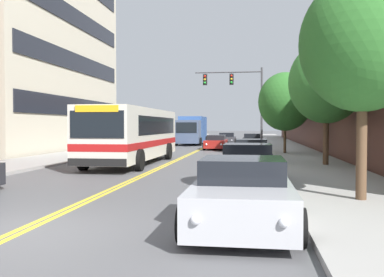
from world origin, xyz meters
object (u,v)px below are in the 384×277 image
street_tree_right_near (363,43)px  street_tree_right_mid (326,82)px  car_champagne_parked_right_far (251,152)px  car_dark_grey_moving_lead (227,139)px  car_red_moving_second (216,143)px  car_beige_parked_left_near (142,144)px  car_black_parked_right_mid (252,140)px  traffic_signal_mast (239,92)px  car_slate_blue_parked_left_far (162,140)px  box_truck (192,130)px  street_tree_right_far (285,102)px  city_bus (134,133)px  car_silver_parked_right_foreground (242,195)px  street_lamp_left_near (4,55)px  car_navy_parked_right_end (247,166)px

street_tree_right_near → street_tree_right_mid: street_tree_right_mid is taller
car_champagne_parked_right_far → car_dark_grey_moving_lead: 22.27m
car_champagne_parked_right_far → car_red_moving_second: size_ratio=0.95×
car_beige_parked_left_near → car_black_parked_right_mid: (8.82, 8.55, 0.01)m
car_red_moving_second → traffic_signal_mast: size_ratio=0.70×
street_tree_right_near → street_tree_right_mid: bearing=85.7°
car_slate_blue_parked_left_far → car_black_parked_right_mid: size_ratio=1.05×
car_black_parked_right_mid → street_tree_right_mid: 21.07m
box_truck → street_tree_right_far: 17.89m
street_tree_right_far → city_bus: bearing=-137.5°
car_silver_parked_right_foreground → street_tree_right_far: (2.40, 21.72, 3.07)m
car_champagne_parked_right_far → street_lamp_left_near: 13.43m
car_dark_grey_moving_lead → street_tree_right_near: (5.57, -34.49, 3.56)m
street_lamp_left_near → car_black_parked_right_mid: bearing=70.8°
car_slate_blue_parked_left_far → box_truck: 5.82m
car_slate_blue_parked_left_far → box_truck: size_ratio=0.62×
car_slate_blue_parked_left_far → street_lamp_left_near: size_ratio=0.58×
car_champagne_parked_right_far → car_black_parked_right_mid: bearing=90.0°
city_bus → car_champagne_parked_right_far: (6.32, 1.42, -1.07)m
car_navy_parked_right_end → car_slate_blue_parked_left_far: bearing=108.5°
car_champagne_parked_right_far → street_tree_right_near: (2.86, -12.38, 3.56)m
traffic_signal_mast → car_champagne_parked_right_far: bearing=-85.0°
car_beige_parked_left_near → traffic_signal_mast: 9.26m
city_bus → car_dark_grey_moving_lead: bearing=81.3°
car_silver_parked_right_foreground → car_red_moving_second: size_ratio=0.89×
car_black_parked_right_mid → car_navy_parked_right_end: 27.25m
box_truck → street_tree_right_mid: street_tree_right_mid is taller
traffic_signal_mast → box_truck: bearing=119.5°
car_black_parked_right_mid → car_silver_parked_right_foreground: bearing=-90.2°
car_beige_parked_left_near → street_lamp_left_near: 18.77m
car_dark_grey_moving_lead → street_tree_right_mid: 25.45m
box_truck → car_red_moving_second: bearing=-68.8°
car_beige_parked_left_near → car_slate_blue_parked_left_far: 6.97m
car_black_parked_right_mid → car_navy_parked_right_end: bearing=-90.2°
street_tree_right_mid → car_beige_parked_left_near: bearing=136.3°
city_bus → car_navy_parked_right_end: size_ratio=2.62×
box_truck → street_tree_right_far: size_ratio=1.32×
street_lamp_left_near → street_tree_right_mid: (12.99, 6.40, -0.59)m
box_truck → street_lamp_left_near: size_ratio=0.93×
traffic_signal_mast → street_tree_right_mid: (4.69, -14.58, -0.73)m
traffic_signal_mast → street_tree_right_mid: traffic_signal_mast is taller
box_truck → traffic_signal_mast: 11.52m
car_beige_parked_left_near → traffic_signal_mast: size_ratio=0.60×
car_champagne_parked_right_far → street_tree_right_mid: size_ratio=0.76×
car_black_parked_right_mid → street_tree_right_far: (2.28, -11.71, 3.11)m
car_slate_blue_parked_left_far → street_tree_right_far: bearing=-42.7°
car_champagne_parked_right_far → box_truck: (-6.50, 21.90, 0.96)m
street_lamp_left_near → car_navy_parked_right_end: bearing=-2.5°
car_navy_parked_right_end → traffic_signal_mast: 21.82m
street_lamp_left_near → street_tree_right_far: 19.13m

